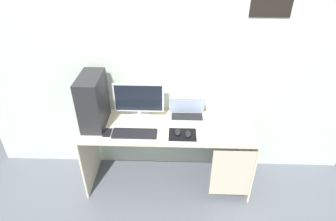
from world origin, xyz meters
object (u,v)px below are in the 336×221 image
Objects in this scene: monitor at (139,101)px; mouse_right at (188,134)px; projector at (240,114)px; cell_phone at (108,133)px; laptop at (187,114)px; pc_tower at (93,101)px; mouse_left at (178,132)px; keyboard at (134,133)px.

mouse_right is at bearing -31.58° from monitor.
projector is at bearing 30.06° from mouse_right.
laptop is at bearing 21.36° from cell_phone.
pc_tower is 0.96m from mouse_right.
projector is 0.62m from mouse_right.
cell_phone is (-1.30, -0.29, -0.05)m from projector.
mouse_left is at bearing -10.67° from pc_tower.
monitor is 1.19× the size of keyboard.
projector is 2.08× the size of mouse_left.
projector is at bearing -0.80° from laptop.
keyboard is at bearing -148.17° from laptop.
keyboard is (0.40, -0.17, -0.25)m from pc_tower.
pc_tower is at bearing 132.22° from cell_phone.
monitor is (0.42, 0.12, -0.06)m from pc_tower.
mouse_right is at bearing -149.94° from projector.
mouse_left reaches higher than cell_phone.
monitor is at bearing 16.14° from pc_tower.
cell_phone is (-0.67, -0.01, -0.02)m from mouse_left.
laptop reaches higher than projector.
monitor is 1.40× the size of laptop.
laptop reaches higher than cell_phone.
projector is at bearing 5.20° from pc_tower.
laptop is 0.31m from mouse_left.
pc_tower is 3.97× the size of cell_phone.
cell_phone is at bearing -158.64° from laptop.
pc_tower reaches higher than projector.
mouse_right is at bearing -0.57° from keyboard.
laptop reaches higher than keyboard.
laptop is (0.91, 0.14, -0.22)m from pc_tower.
projector is 1.54× the size of cell_phone.
keyboard is 0.26m from cell_phone.
pc_tower reaches higher than mouse_left.
mouse_left is at bearing 0.53° from cell_phone.
mouse_right is at bearing -1.41° from cell_phone.
monitor is 5.20× the size of mouse_right.
pc_tower is 2.58× the size of projector.
laptop is 1.79× the size of projector.
pc_tower is 0.86m from mouse_left.
projector is 0.69m from mouse_left.
pc_tower is 0.94m from laptop.
mouse_left is 0.10m from mouse_right.
mouse_left is 1.00× the size of mouse_right.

